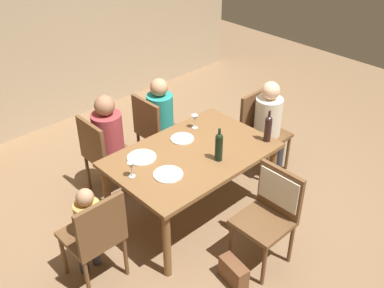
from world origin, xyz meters
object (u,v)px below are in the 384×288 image
chair_near (273,204)px  dinner_plate_guest_left (142,157)px  chair_far_right (155,128)px  wine_bottle_dark_red (219,146)px  wine_bottle_tall_green (268,128)px  handbag (234,272)px  dining_table (192,160)px  chair_far_left (103,152)px  dinner_plate_host (168,174)px  chair_right_end (261,127)px  person_man_bearded (162,116)px  wine_glass_centre (131,167)px  wine_glass_near_left (195,119)px  chair_left_end (96,234)px  person_woman_host (270,122)px  person_man_guest (111,137)px  person_child_small (88,224)px  dinner_plate_guest_right (182,139)px

chair_near → dinner_plate_guest_left: (-0.52, 1.15, 0.16)m
chair_far_right → wine_bottle_dark_red: (-0.16, -1.14, 0.37)m
wine_bottle_tall_green → wine_bottle_dark_red: (-0.59, 0.10, 0.00)m
wine_bottle_tall_green → handbag: wine_bottle_tall_green is taller
dining_table → chair_far_right: (0.26, 0.89, -0.13)m
chair_far_left → dinner_plate_host: 1.02m
chair_right_end → person_man_bearded: 1.12m
wine_bottle_tall_green → chair_far_right: bearing=109.0°
wine_bottle_tall_green → handbag: size_ratio=1.18×
wine_bottle_dark_red → wine_glass_centre: bearing=155.3°
chair_near → wine_bottle_dark_red: bearing=2.0°
chair_right_end → wine_glass_near_left: (-0.81, 0.23, 0.32)m
chair_left_end → person_woman_host: size_ratio=0.83×
chair_far_left → chair_near: bearing=17.5°
dining_table → wine_glass_near_left: bearing=43.1°
dinner_plate_host → handbag: (0.04, -0.78, -0.65)m
person_man_guest → dinner_plate_host: person_man_guest is taller
chair_left_end → person_child_small: bearing=90.0°
wine_glass_near_left → dinner_plate_guest_left: size_ratio=0.55×
chair_far_right → wine_glass_centre: chair_far_right is taller
wine_bottle_dark_red → dinner_plate_guest_left: bearing=134.6°
chair_right_end → person_man_guest: bearing=-28.4°
chair_far_left → person_man_guest: bearing=90.0°
chair_near → dinner_plate_guest_right: chair_near is taller
wine_bottle_tall_green → dinner_plate_host: (-1.08, 0.24, -0.14)m
chair_far_left → chair_left_end: bearing=-36.4°
chair_far_left → dinner_plate_guest_right: (0.53, -0.65, 0.22)m
chair_far_right → chair_left_end: bearing=-55.5°
chair_near → dinner_plate_guest_left: size_ratio=3.37×
person_child_small → handbag: (0.81, -0.91, -0.45)m
chair_far_left → dinner_plate_host: (0.04, -1.00, 0.22)m
wine_bottle_tall_green → person_woman_host: bearing=34.5°
wine_bottle_dark_red → dinner_plate_host: size_ratio=1.25×
person_woman_host → dinner_plate_guest_right: person_woman_host is taller
wine_glass_near_left → dinner_plate_guest_left: 0.75m
chair_far_right → person_man_guest: (-0.59, -0.00, 0.13)m
person_man_bearded → chair_far_left: bearing=-90.0°
chair_far_right → person_woman_host: (0.89, -0.91, 0.11)m
wine_bottle_dark_red → wine_bottle_tall_green: bearing=-9.7°
dining_table → person_child_small: (-1.16, 0.02, -0.10)m
wine_glass_centre → handbag: 1.26m
chair_right_end → chair_far_left: same height
person_man_guest → dinner_plate_host: (-0.07, -1.00, 0.09)m
chair_near → person_child_small: 1.57m
chair_far_left → wine_glass_near_left: size_ratio=6.17×
chair_near → handbag: chair_near is taller
chair_near → wine_glass_centre: 1.27m
chair_right_end → person_woman_host: 0.16m
wine_bottle_dark_red → dinner_plate_host: (-0.49, 0.14, -0.14)m
chair_right_end → dinner_plate_host: 1.58m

